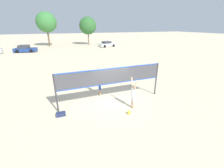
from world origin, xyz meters
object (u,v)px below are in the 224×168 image
at_px(player_spiker, 133,93).
at_px(parked_car_far, 25,49).
at_px(volleyball_net, 112,78).
at_px(volleyball, 129,112).
at_px(parked_car_mid, 107,44).
at_px(player_blocker, 100,81).
at_px(gear_bag, 61,114).
at_px(tree_left_cluster, 46,22).
at_px(tree_right_cluster, 88,26).

xyz_separation_m(player_spiker, parked_car_far, (-9.43, 26.92, -0.43)).
xyz_separation_m(volleyball_net, volleyball, (0.40, -1.80, -1.66)).
bearing_deg(volleyball, parked_car_far, 107.88).
bearing_deg(parked_car_mid, player_blocker, -123.36).
distance_m(player_spiker, parked_car_far, 28.53).
bearing_deg(player_blocker, parked_car_mid, 159.26).
distance_m(player_spiker, volleyball, 1.23).
xyz_separation_m(volleyball, gear_bag, (-3.83, 1.28, 0.01)).
relative_size(gear_bag, parked_car_far, 0.12).
bearing_deg(tree_left_cluster, tree_right_cluster, -2.79).
height_order(volleyball_net, parked_car_far, volleyball_net).
bearing_deg(tree_right_cluster, player_blocker, -101.61).
distance_m(gear_bag, parked_car_far, 26.71).
xyz_separation_m(player_blocker, parked_car_mid, (9.83, 25.96, -0.52)).
height_order(player_spiker, tree_right_cluster, tree_right_cluster).
bearing_deg(tree_right_cluster, parked_car_mid, -61.06).
distance_m(parked_car_mid, parked_car_far, 17.92).
bearing_deg(volleyball_net, gear_bag, -171.36).
relative_size(volleyball_net, tree_right_cluster, 1.01).
relative_size(parked_car_mid, tree_right_cluster, 0.62).
bearing_deg(parked_car_mid, parked_car_far, 172.55).
distance_m(player_spiker, player_blocker, 2.94).
bearing_deg(player_spiker, volleyball, 136.38).
height_order(player_blocker, volleyball, player_blocker).
relative_size(gear_bag, parked_car_mid, 0.12).
relative_size(gear_bag, tree_left_cluster, 0.06).
height_order(volleyball, tree_right_cluster, tree_right_cluster).
bearing_deg(volleyball_net, player_spiker, -51.72).
distance_m(gear_bag, tree_left_cluster, 34.72).
bearing_deg(gear_bag, player_spiker, -8.97).
height_order(volleyball_net, player_blocker, volleyball_net).
bearing_deg(volleyball_net, tree_right_cluster, 79.61).
height_order(parked_car_mid, parked_car_far, parked_car_far).
height_order(gear_bag, parked_car_mid, parked_car_mid).
bearing_deg(volleyball, gear_bag, 161.55).
height_order(player_blocker, gear_bag, player_blocker).
relative_size(volleyball_net, tree_left_cluster, 0.89).
xyz_separation_m(volleyball, parked_car_mid, (8.98, 29.12, 0.49)).
height_order(player_blocker, parked_car_far, player_blocker).
distance_m(player_spiker, parked_car_mid, 29.75).
distance_m(parked_car_far, tree_right_cluster, 16.95).
xyz_separation_m(gear_bag, tree_right_cluster, (9.53, 33.77, 4.78)).
distance_m(volleyball, gear_bag, 4.04).
relative_size(player_spiker, gear_bag, 3.77).
xyz_separation_m(tree_left_cluster, tree_right_cluster, (10.06, -0.49, -0.81)).
distance_m(gear_bag, parked_car_mid, 30.65).
bearing_deg(gear_bag, volleyball_net, 8.64).
bearing_deg(player_blocker, volleyball, 15.21).
distance_m(volleyball_net, volleyball, 2.48).
bearing_deg(volleyball_net, tree_left_cluster, 96.71).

